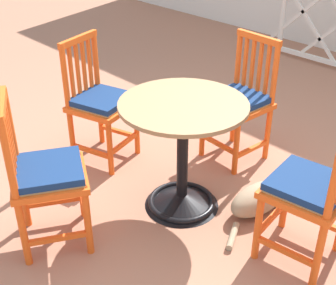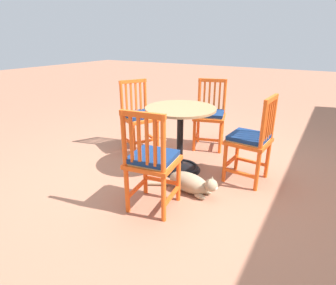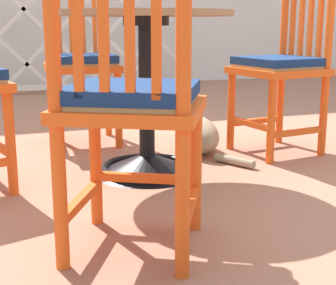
{
  "view_description": "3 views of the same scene",
  "coord_description": "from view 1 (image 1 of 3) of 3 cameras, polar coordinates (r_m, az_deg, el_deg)",
  "views": [
    {
      "loc": [
        1.56,
        -1.81,
        1.86
      ],
      "look_at": [
        -0.29,
        -0.05,
        0.39
      ],
      "focal_mm": 49.55,
      "sensor_mm": 36.0,
      "label": 1
    },
    {
      "loc": [
        2.43,
        1.29,
        1.43
      ],
      "look_at": [
        -0.01,
        -0.18,
        0.35
      ],
      "focal_mm": 29.81,
      "sensor_mm": 36.0,
      "label": 2
    },
    {
      "loc": [
        -0.8,
        -2.28,
        0.68
      ],
      "look_at": [
        -0.02,
        -0.09,
        0.14
      ],
      "focal_mm": 55.27,
      "sensor_mm": 36.0,
      "label": 3
    }
  ],
  "objects": [
    {
      "name": "ground_plane",
      "position": [
        3.03,
        4.55,
        -7.97
      ],
      "size": [
        24.0,
        24.0,
        0.0
      ],
      "primitive_type": "plane",
      "color": "#A36B51"
    },
    {
      "name": "cafe_table",
      "position": [
        2.88,
        1.76,
        -3.15
      ],
      "size": [
        0.76,
        0.76,
        0.73
      ],
      "color": "black",
      "rests_on": "ground_plane"
    },
    {
      "name": "orange_chair_at_corner",
      "position": [
        3.36,
        -8.33,
        4.83
      ],
      "size": [
        0.5,
        0.5,
        0.91
      ],
      "color": "#EA5619",
      "rests_on": "ground_plane"
    },
    {
      "name": "orange_chair_facing_out",
      "position": [
        2.61,
        -14.88,
        -3.93
      ],
      "size": [
        0.54,
        0.54,
        0.91
      ],
      "color": "#EA5619",
      "rests_on": "ground_plane"
    },
    {
      "name": "orange_chair_near_fence",
      "position": [
        2.52,
        17.2,
        -5.64
      ],
      "size": [
        0.45,
        0.45,
        0.91
      ],
      "color": "#EA5619",
      "rests_on": "ground_plane"
    },
    {
      "name": "orange_chair_tucked_in",
      "position": [
        3.38,
        8.76,
        4.94
      ],
      "size": [
        0.42,
        0.42,
        0.91
      ],
      "color": "#EA5619",
      "rests_on": "ground_plane"
    },
    {
      "name": "tabby_cat",
      "position": [
        3.01,
        11.58,
        -6.54
      ],
      "size": [
        0.26,
        0.74,
        0.23
      ],
      "color": "#9E896B",
      "rests_on": "ground_plane"
    }
  ]
}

